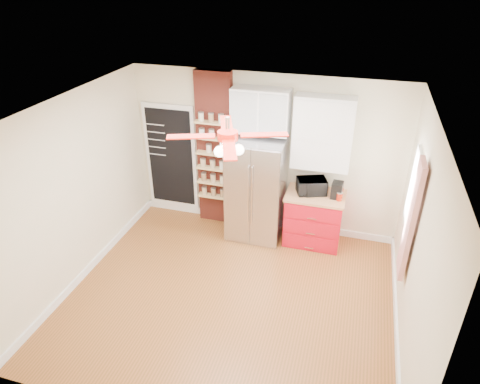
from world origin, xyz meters
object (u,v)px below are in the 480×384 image
(red_cabinet, at_px, (313,218))
(toaster_oven, at_px, (311,186))
(ceiling_fan, at_px, (228,136))
(canister_left, at_px, (339,197))
(pantry_jar_oats, at_px, (209,148))
(coffee_maker, at_px, (337,190))
(fridge, at_px, (256,189))

(red_cabinet, xyz_separation_m, toaster_oven, (-0.08, 0.03, 0.57))
(toaster_oven, bearing_deg, ceiling_fan, -137.03)
(canister_left, bearing_deg, toaster_oven, 166.46)
(red_cabinet, relative_size, pantry_jar_oats, 7.32)
(red_cabinet, height_order, coffee_maker, coffee_maker)
(toaster_oven, xyz_separation_m, pantry_jar_oats, (-1.75, 0.09, 0.41))
(coffee_maker, bearing_deg, red_cabinet, -175.29)
(fridge, distance_m, pantry_jar_oats, 1.04)
(coffee_maker, bearing_deg, canister_left, -52.91)
(fridge, height_order, ceiling_fan, ceiling_fan)
(red_cabinet, relative_size, ceiling_fan, 0.67)
(fridge, xyz_separation_m, red_cabinet, (0.97, 0.05, -0.42))
(red_cabinet, xyz_separation_m, pantry_jar_oats, (-1.83, 0.11, 0.98))
(red_cabinet, bearing_deg, coffee_maker, -0.15)
(ceiling_fan, distance_m, toaster_oven, 2.36)
(ceiling_fan, height_order, coffee_maker, ceiling_fan)
(red_cabinet, xyz_separation_m, canister_left, (0.37, -0.08, 0.51))
(pantry_jar_oats, bearing_deg, coffee_maker, -3.06)
(ceiling_fan, relative_size, toaster_oven, 3.09)
(canister_left, bearing_deg, red_cabinet, 167.73)
(red_cabinet, bearing_deg, ceiling_fan, -118.71)
(red_cabinet, height_order, toaster_oven, toaster_oven)
(red_cabinet, bearing_deg, toaster_oven, 160.99)
(coffee_maker, distance_m, canister_left, 0.12)
(toaster_oven, height_order, pantry_jar_oats, pantry_jar_oats)
(fridge, height_order, red_cabinet, fridge)
(fridge, distance_m, red_cabinet, 1.06)
(pantry_jar_oats, bearing_deg, red_cabinet, -3.56)
(fridge, bearing_deg, toaster_oven, 5.07)
(fridge, distance_m, coffee_maker, 1.30)
(pantry_jar_oats, bearing_deg, fridge, -10.79)
(coffee_maker, relative_size, pantry_jar_oats, 2.04)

